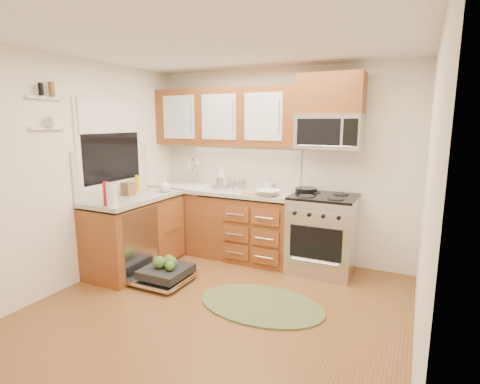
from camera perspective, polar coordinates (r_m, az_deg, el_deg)
The scene contains 38 objects.
floor at distance 3.85m, azimuth -3.62°, elevation -17.53°, with size 3.50×3.50×0.00m, color brown.
ceiling at distance 3.46m, azimuth -4.14°, elevation 22.06°, with size 3.50×3.50×0.00m, color white.
wall_back at distance 5.02m, azimuth 6.06°, elevation 4.14°, with size 3.50×0.04×2.50m, color white.
wall_front at distance 2.14m, azimuth -27.82°, elevation -5.97°, with size 3.50×0.04×2.50m, color white.
wall_left at distance 4.55m, azimuth -23.41°, elevation 2.65°, with size 0.04×3.50×2.50m, color white.
wall_right at distance 3.00m, azimuth 26.64°, elevation -1.35°, with size 0.04×3.50×2.50m, color white.
base_cabinet_back at distance 5.20m, azimuth -2.82°, elevation -4.86°, with size 2.05×0.60×0.85m, color brown.
base_cabinet_left at distance 4.87m, azimuth -15.68°, elevation -6.32°, with size 0.60×1.25×0.85m, color brown.
countertop_back at distance 5.08m, azimuth -2.92°, elevation 0.28°, with size 2.07×0.64×0.05m, color #B1AEA2.
countertop_left at distance 4.75m, azimuth -15.88°, elevation -0.85°, with size 0.64×1.27×0.05m, color #B1AEA2.
backsplash_back at distance 5.30m, azimuth -1.42°, elevation 4.10°, with size 2.05×0.02×0.57m, color beige.
backsplash_left at distance 4.90m, azimuth -18.65°, elevation 3.02°, with size 0.02×1.25×0.57m, color beige.
upper_cabinets at distance 5.12m, azimuth -2.29°, elevation 11.33°, with size 2.05×0.35×0.75m, color brown, non-canonical shape.
cabinet_over_mw at distance 4.64m, azimuth 13.71°, elevation 14.32°, with size 0.76×0.35×0.47m, color brown.
range at distance 4.68m, azimuth 12.43°, elevation -6.22°, with size 0.76×0.64×0.95m, color silver, non-canonical shape.
microwave at distance 4.61m, azimuth 13.40°, elevation 8.95°, with size 0.76×0.38×0.40m, color silver, non-canonical shape.
sink at distance 5.35m, azimuth -7.95°, elevation -0.37°, with size 0.62×0.50×0.26m, color white, non-canonical shape.
dishwasher at distance 4.46m, azimuth -11.58°, elevation -12.17°, with size 0.70×0.60×0.20m, color silver, non-canonical shape.
window at distance 4.86m, azimuth -19.09°, elevation 6.95°, with size 0.03×1.05×1.05m, color white, non-canonical shape.
window_blind at distance 4.83m, azimuth -19.12°, elevation 10.86°, with size 0.02×0.96×0.40m, color white.
shelf_upper at distance 4.28m, azimuth -27.55°, elevation 12.63°, with size 0.04×0.40×0.03m, color white.
shelf_lower at distance 4.28m, azimuth -27.21°, elevation 8.63°, with size 0.04×0.40×0.03m, color white.
rug at distance 3.93m, azimuth 3.23°, elevation -16.74°, with size 1.29×0.84×0.02m, color #617241, non-canonical shape.
skillet at distance 4.75m, azimuth 10.02°, elevation 0.32°, with size 0.27×0.27×0.05m, color black.
stock_pot at distance 5.01m, azimuth -0.18°, elevation 1.15°, with size 0.20×0.20×0.12m, color silver.
cutting_board at distance 4.69m, azimuth 2.22°, elevation -0.16°, with size 0.29×0.19×0.02m, color #A7754C.
canister at distance 4.96m, azimuth -3.14°, elevation 1.28°, with size 0.10×0.10×0.17m, color silver.
paper_towel_roll at distance 4.21m, azimuth -18.94°, elevation -0.42°, with size 0.11×0.11×0.25m, color white.
mustard_bottle at distance 5.06m, azimuth -15.30°, elevation 1.33°, with size 0.06×0.06×0.20m, color yellow.
red_bottle at distance 4.29m, azimuth -19.71°, elevation -0.19°, with size 0.07×0.07×0.26m, color red.
wooden_box at distance 4.79m, azimuth -16.68°, elevation 0.46°, with size 0.16×0.11×0.16m, color brown.
blue_carton at distance 4.54m, azimuth -19.07°, elevation -0.28°, with size 0.09×0.06×0.15m, color blue.
bowl_a at distance 4.58m, azimuth 4.33°, elevation -0.11°, with size 0.29×0.29×0.07m, color #999999.
bowl_b at distance 5.19m, azimuth -3.05°, elevation 1.23°, with size 0.26×0.26×0.08m, color #999999.
cup at distance 5.00m, azimuth 4.41°, elevation 0.98°, with size 0.13×0.13×0.10m, color #999999.
soap_bottle_a at distance 5.11m, azimuth -2.74°, elevation 2.32°, with size 0.12×0.12×0.30m, color #999999.
soap_bottle_b at distance 5.10m, azimuth -14.93°, elevation 1.22°, with size 0.08×0.08×0.17m, color #999999.
soap_bottle_c at distance 4.89m, azimuth -11.41°, elevation 1.07°, with size 0.14×0.14×0.18m, color #999999.
Camera 1 is at (1.68, -2.95, 1.82)m, focal length 28.00 mm.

